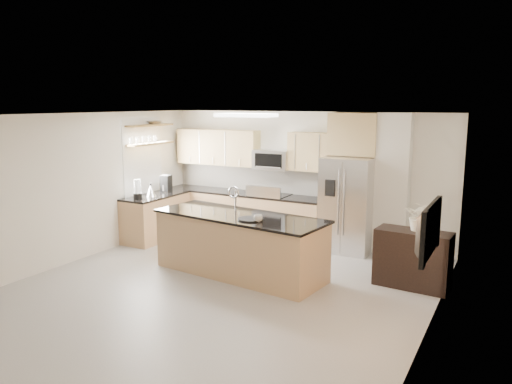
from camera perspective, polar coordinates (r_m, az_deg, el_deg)
The scene contains 27 objects.
floor at distance 7.65m, azimuth -4.40°, elevation -11.12°, with size 6.50×6.50×0.00m, color #A3A09B.
ceiling at distance 7.13m, azimuth -4.69°, elevation 8.74°, with size 6.00×6.50×0.02m, color silver.
wall_back at distance 10.12m, azimuth 5.45°, elevation 1.77°, with size 6.00×0.02×2.60m, color silver.
wall_front at distance 4.96m, azimuth -25.49°, elevation -8.18°, with size 6.00×0.02×2.60m, color silver.
wall_left at distance 9.23m, azimuth -20.42°, elevation 0.35°, with size 0.02×6.50×2.60m, color silver.
wall_right at distance 6.23m, azimuth 19.44°, elevation -4.13°, with size 0.02×6.50×2.60m, color silver.
back_counter at distance 10.52m, azimuth -1.47°, elevation -2.44°, with size 3.55×0.66×1.44m.
left_counter at distance 10.47m, azimuth -11.35°, elevation -2.78°, with size 0.66×1.50×0.92m.
range at distance 10.23m, azimuth 1.55°, elevation -2.81°, with size 0.76×0.64×1.14m.
upper_cabinets at distance 10.48m, azimuth -1.45°, elevation 5.00°, with size 3.50×0.33×0.75m.
microwave at distance 10.14m, azimuth 1.90°, elevation 3.71°, with size 0.76×0.40×0.40m.
refrigerator at distance 9.48m, azimuth 10.43°, elevation -1.44°, with size 0.92×0.78×1.78m.
partition_column at distance 9.43m, azimuth 15.34°, elevation 0.83°, with size 0.60×0.30×2.60m, color beige.
window at distance 10.46m, azimuth -12.86°, elevation 3.77°, with size 0.04×1.15×1.65m.
shelf_lower at distance 10.43m, azimuth -12.04°, elevation 5.44°, with size 0.30×1.20×0.04m, color olive.
shelf_upper at distance 10.40m, azimuth -12.11°, elevation 7.47°, with size 0.30×1.20×0.04m, color olive.
ceiling_fixture at distance 8.70m, azimuth -1.15°, elevation 8.78°, with size 1.00×0.50×0.06m, color white.
island at distance 8.17m, azimuth -1.86°, elevation -6.00°, with size 2.98×1.37×1.42m.
credenza at distance 7.97m, azimuth 17.47°, elevation -7.32°, with size 1.10×0.46×0.88m, color black.
cup at distance 7.57m, azimuth 0.25°, elevation -3.02°, with size 0.14×0.14×0.11m, color silver.
platter at distance 7.70m, azimuth -0.64°, elevation -3.11°, with size 0.40×0.40×0.02m, color black.
blender at distance 9.96m, azimuth -13.38°, elevation 0.17°, with size 0.17×0.17×0.39m.
kettle at distance 10.18m, azimuth -11.93°, elevation 0.15°, with size 0.21×0.21×0.27m.
coffee_maker at distance 10.65m, azimuth -10.27°, elevation 0.92°, with size 0.23×0.26×0.35m.
bowl at distance 10.52m, azimuth -11.57°, elevation 7.87°, with size 0.38×0.38×0.09m, color silver.
flower_vase at distance 7.80m, azimuth 18.25°, elevation -1.84°, with size 0.61×0.53×0.67m, color white.
television at distance 6.03m, azimuth 18.33°, elevation -4.02°, with size 1.08×0.14×0.62m, color black.
Camera 1 is at (3.87, -5.98, 2.78)m, focal length 35.00 mm.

